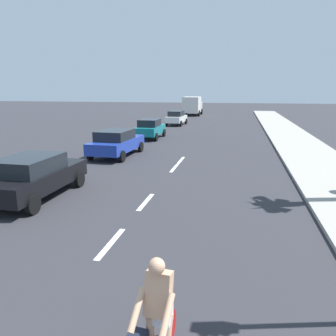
% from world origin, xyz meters
% --- Properties ---
extents(ground_plane, '(160.00, 160.00, 0.00)m').
position_xyz_m(ground_plane, '(0.00, 20.00, 0.00)').
color(ground_plane, '#2D2D33').
extents(sidewalk_strip, '(3.60, 80.00, 0.14)m').
position_xyz_m(sidewalk_strip, '(7.35, 22.00, 0.07)').
color(sidewalk_strip, '#9E998E').
rests_on(sidewalk_strip, ground).
extents(lane_stripe_2, '(0.16, 1.80, 0.01)m').
position_xyz_m(lane_stripe_2, '(0.00, 8.04, 0.00)').
color(lane_stripe_2, white).
rests_on(lane_stripe_2, ground).
extents(lane_stripe_3, '(0.16, 1.80, 0.01)m').
position_xyz_m(lane_stripe_3, '(0.00, 11.30, 0.00)').
color(lane_stripe_3, white).
rests_on(lane_stripe_3, ground).
extents(lane_stripe_4, '(0.16, 1.80, 0.01)m').
position_xyz_m(lane_stripe_4, '(0.00, 16.51, 0.00)').
color(lane_stripe_4, white).
rests_on(lane_stripe_4, ground).
extents(lane_stripe_5, '(0.16, 1.80, 0.01)m').
position_xyz_m(lane_stripe_5, '(0.00, 18.45, 0.00)').
color(lane_stripe_5, white).
rests_on(lane_stripe_5, ground).
extents(cyclist, '(0.64, 1.71, 1.82)m').
position_xyz_m(cyclist, '(2.11, 4.35, 0.83)').
color(cyclist, black).
rests_on(cyclist, ground).
extents(parked_car_black, '(2.11, 4.56, 1.57)m').
position_xyz_m(parked_car_black, '(-4.13, 10.91, 0.84)').
color(parked_car_black, black).
rests_on(parked_car_black, ground).
extents(parked_car_blue, '(2.23, 4.63, 1.57)m').
position_xyz_m(parked_car_blue, '(-3.98, 18.82, 0.84)').
color(parked_car_blue, '#1E389E').
rests_on(parked_car_blue, ground).
extents(parked_car_teal, '(1.85, 3.94, 1.57)m').
position_xyz_m(parked_car_teal, '(-3.91, 26.12, 0.84)').
color(parked_car_teal, '#14727A').
rests_on(parked_car_teal, ground).
extents(parked_car_white, '(1.98, 3.92, 1.57)m').
position_xyz_m(parked_car_white, '(-3.74, 36.54, 0.83)').
color(parked_car_white, white).
rests_on(parked_car_white, ground).
extents(delivery_truck, '(2.74, 6.27, 2.80)m').
position_xyz_m(delivery_truck, '(-4.04, 51.18, 1.50)').
color(delivery_truck, beige).
rests_on(delivery_truck, ground).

